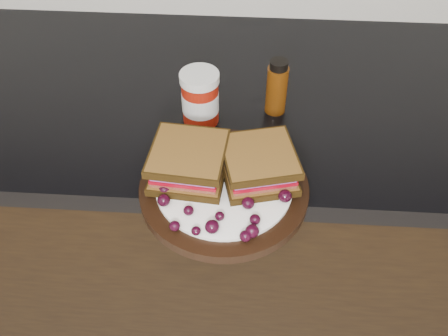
{
  "coord_description": "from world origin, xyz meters",
  "views": [
    {
      "loc": [
        0.29,
        0.88,
        1.53
      ],
      "look_at": [
        0.25,
        1.42,
        0.96
      ],
      "focal_mm": 40.0,
      "sensor_mm": 36.0,
      "label": 1
    }
  ],
  "objects_px": {
    "condiment_jar": "(200,98)",
    "oil_bottle": "(277,87)",
    "plate": "(224,189)",
    "sandwich_left": "(189,162)"
  },
  "relations": [
    {
      "from": "plate",
      "to": "condiment_jar",
      "type": "bearing_deg",
      "value": 106.95
    },
    {
      "from": "condiment_jar",
      "to": "oil_bottle",
      "type": "xyz_separation_m",
      "value": [
        0.14,
        0.04,
        0.0
      ]
    },
    {
      "from": "condiment_jar",
      "to": "oil_bottle",
      "type": "bearing_deg",
      "value": 15.17
    },
    {
      "from": "condiment_jar",
      "to": "oil_bottle",
      "type": "distance_m",
      "value": 0.15
    },
    {
      "from": "plate",
      "to": "sandwich_left",
      "type": "relative_size",
      "value": 2.33
    },
    {
      "from": "plate",
      "to": "condiment_jar",
      "type": "height_order",
      "value": "condiment_jar"
    },
    {
      "from": "condiment_jar",
      "to": "oil_bottle",
      "type": "height_order",
      "value": "oil_bottle"
    },
    {
      "from": "condiment_jar",
      "to": "oil_bottle",
      "type": "relative_size",
      "value": 0.94
    },
    {
      "from": "plate",
      "to": "condiment_jar",
      "type": "xyz_separation_m",
      "value": [
        -0.06,
        0.18,
        0.04
      ]
    },
    {
      "from": "plate",
      "to": "oil_bottle",
      "type": "height_order",
      "value": "oil_bottle"
    }
  ]
}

